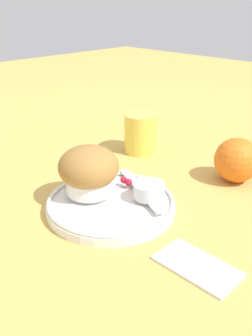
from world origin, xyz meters
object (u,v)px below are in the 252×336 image
object	(u,v)px
muffin	(89,171)
orange_fruit	(237,160)
juice_glass	(141,133)
butter_knife	(141,189)

from	to	relation	value
muffin	orange_fruit	distance (m)	0.28
orange_fruit	muffin	bearing A→B (deg)	-117.74
muffin	juice_glass	size ratio (longest dim) A/B	1.15
butter_knife	juice_glass	world-z (taller)	juice_glass
muffin	juice_glass	xyz separation A→B (m)	(-0.09, 0.23, -0.02)
muffin	juice_glass	bearing A→B (deg)	112.69
butter_knife	muffin	bearing A→B (deg)	-107.11
juice_glass	butter_knife	bearing A→B (deg)	-47.00
muffin	butter_knife	world-z (taller)	muffin
muffin	juice_glass	world-z (taller)	muffin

